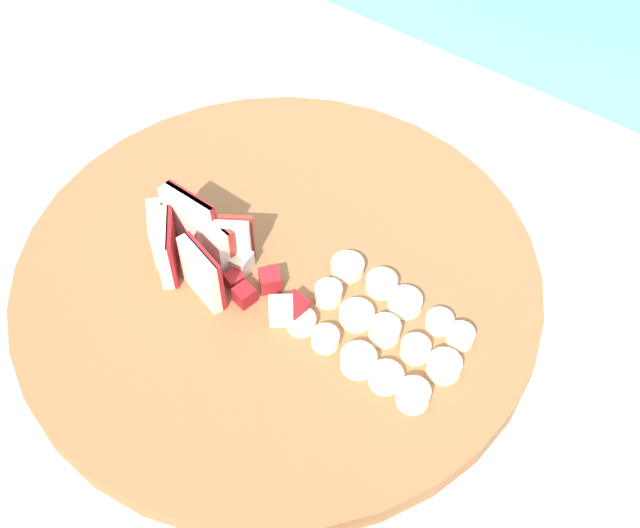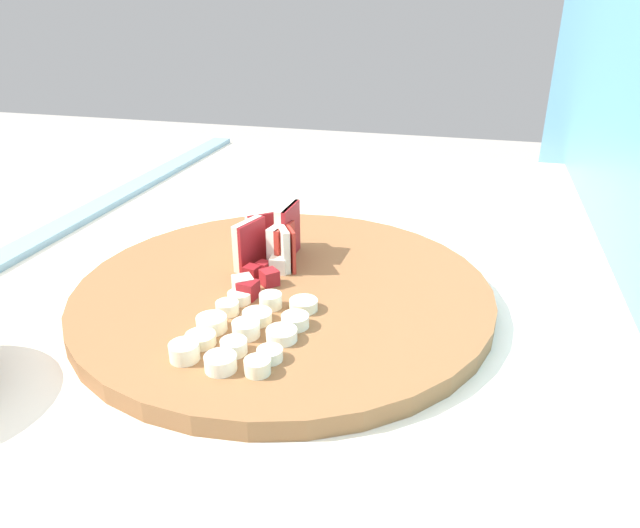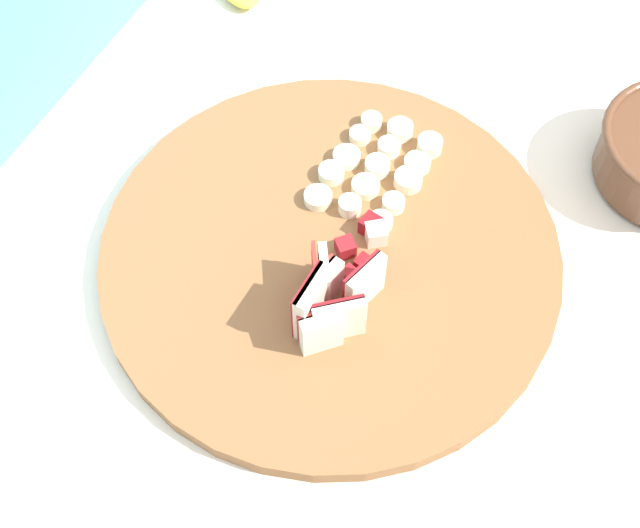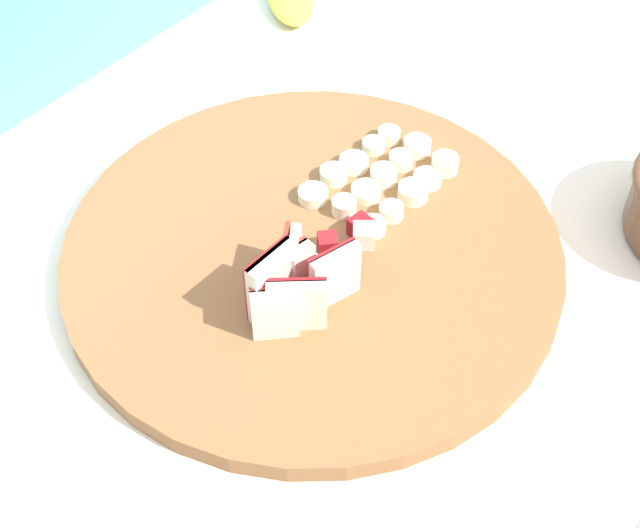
# 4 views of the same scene
# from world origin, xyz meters

# --- Properties ---
(tiled_countertop) EXTENTS (1.45, 0.77, 0.90)m
(tiled_countertop) POSITION_xyz_m (0.00, -0.00, 0.45)
(tiled_countertop) COLOR silver
(tiled_countertop) RESTS_ON ground
(tile_backsplash) EXTENTS (2.40, 0.04, 1.25)m
(tile_backsplash) POSITION_xyz_m (0.00, 0.40, 0.63)
(tile_backsplash) COLOR #4C8EB2
(tile_backsplash) RESTS_ON ground
(cutting_board) EXTENTS (0.46, 0.46, 0.02)m
(cutting_board) POSITION_xyz_m (-0.03, 0.01, 0.90)
(cutting_board) COLOR brown
(cutting_board) RESTS_ON tiled_countertop
(apple_wedge_fan) EXTENTS (0.10, 0.08, 0.06)m
(apple_wedge_fan) POSITION_xyz_m (-0.10, -0.02, 0.94)
(apple_wedge_fan) COLOR #A32323
(apple_wedge_fan) RESTS_ON cutting_board
(apple_dice_pile) EXTENTS (0.09, 0.05, 0.02)m
(apple_dice_pile) POSITION_xyz_m (-0.02, -0.01, 0.92)
(apple_dice_pile) COLOR maroon
(apple_dice_pile) RESTS_ON cutting_board
(banana_slice_rows) EXTENTS (0.15, 0.10, 0.02)m
(banana_slice_rows) POSITION_xyz_m (0.08, 0.01, 0.92)
(banana_slice_rows) COLOR white
(banana_slice_rows) RESTS_ON cutting_board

